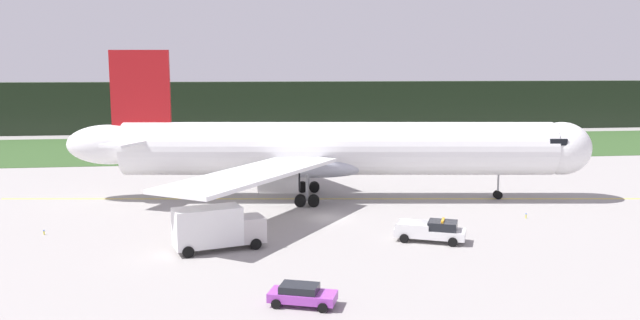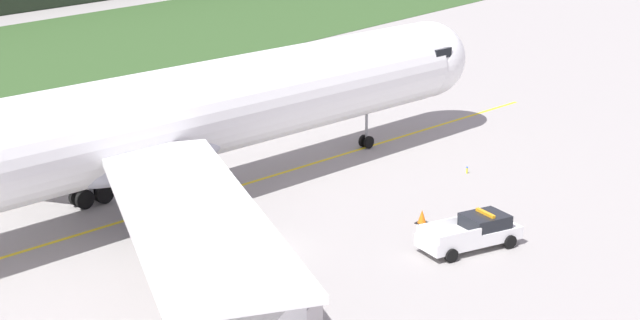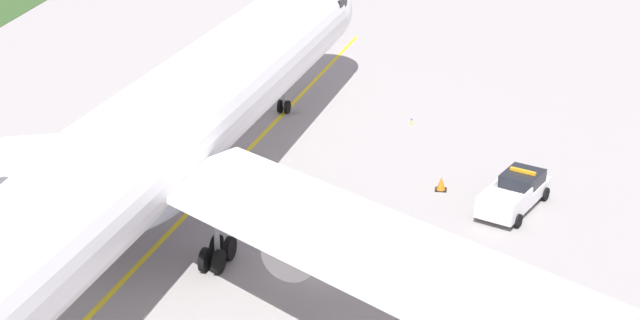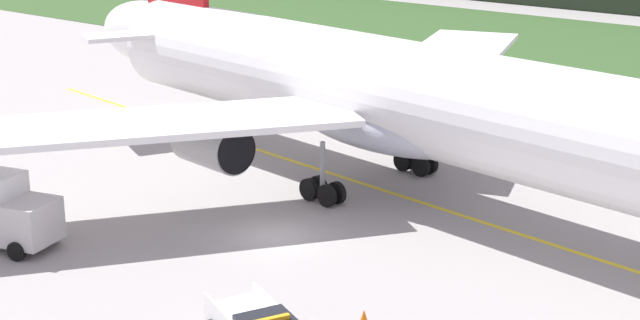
% 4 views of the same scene
% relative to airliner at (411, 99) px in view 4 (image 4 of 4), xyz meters
% --- Properties ---
extents(ground, '(320.00, 320.00, 0.00)m').
position_rel_airliner_xyz_m(ground, '(-1.89, -8.66, -5.45)').
color(ground, gray).
extents(taxiway_centerline_main, '(73.41, 10.20, 0.01)m').
position_rel_airliner_xyz_m(taxiway_centerline_main, '(0.57, -0.08, -5.45)').
color(taxiway_centerline_main, yellow).
rests_on(taxiway_centerline_main, ground).
extents(airliner, '(57.07, 45.68, 16.15)m').
position_rel_airliner_xyz_m(airliner, '(0.00, 0.00, 0.00)').
color(airliner, white).
rests_on(airliner, ground).
extents(apron_cone, '(0.66, 0.66, 0.82)m').
position_rel_airliner_xyz_m(apron_cone, '(7.17, -13.72, -5.05)').
color(apron_cone, black).
rests_on(apron_cone, ground).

